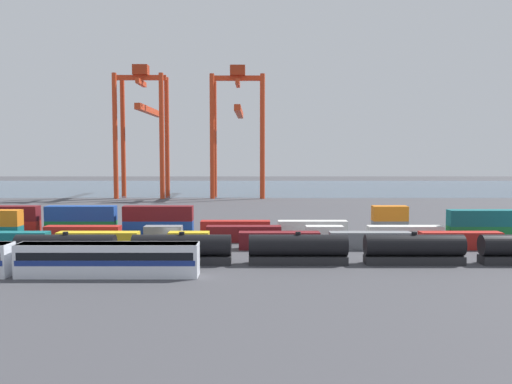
% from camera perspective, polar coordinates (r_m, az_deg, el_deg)
% --- Properties ---
extents(ground_plane, '(420.00, 420.00, 0.00)m').
position_cam_1_polar(ground_plane, '(126.56, -6.26, -2.41)').
color(ground_plane, '#424247').
extents(harbour_water, '(400.00, 110.00, 0.01)m').
position_cam_1_polar(harbour_water, '(227.92, -3.52, 0.50)').
color(harbour_water, '#384C60').
rests_on(harbour_water, ground_plane).
extents(passenger_train, '(42.98, 3.14, 3.90)m').
position_cam_1_polar(passenger_train, '(69.00, -24.40, -6.44)').
color(passenger_train, silver).
rests_on(passenger_train, ground_plane).
extents(freight_tank_row, '(73.02, 2.75, 4.21)m').
position_cam_1_polar(freight_tank_row, '(70.17, 4.36, -6.06)').
color(freight_tank_row, '#232326').
rests_on(freight_tank_row, ground_plane).
extents(shipping_container_2, '(12.10, 2.44, 2.60)m').
position_cam_1_polar(shipping_container_2, '(88.96, -24.95, -4.70)').
color(shipping_container_2, '#146066').
rests_on(shipping_container_2, ground_plane).
extents(shipping_container_3, '(12.10, 2.44, 2.60)m').
position_cam_1_polar(shipping_container_3, '(84.18, -16.50, -4.97)').
color(shipping_container_3, gold).
rests_on(shipping_container_3, ground_plane).
extents(shipping_container_4, '(6.04, 2.44, 2.60)m').
position_cam_1_polar(shipping_container_4, '(81.42, -7.26, -5.13)').
color(shipping_container_4, gold).
rests_on(shipping_container_4, ground_plane).
extents(shipping_container_5, '(12.10, 2.44, 2.60)m').
position_cam_1_polar(shipping_container_5, '(80.87, 2.38, -5.17)').
color(shipping_container_5, maroon).
rests_on(shipping_container_5, ground_plane).
extents(shipping_container_6, '(12.10, 2.44, 2.60)m').
position_cam_1_polar(shipping_container_6, '(82.58, 11.87, -5.06)').
color(shipping_container_6, slate).
rests_on(shipping_container_6, ground_plane).
extents(shipping_container_7, '(12.10, 2.44, 2.60)m').
position_cam_1_polar(shipping_container_7, '(86.41, 20.74, -4.83)').
color(shipping_container_7, '#AD211C').
rests_on(shipping_container_7, ground_plane).
extents(shipping_container_8, '(6.04, 2.44, 2.60)m').
position_cam_1_polar(shipping_container_8, '(96.67, -25.44, -4.04)').
color(shipping_container_8, '#146066').
rests_on(shipping_container_8, ground_plane).
extents(shipping_container_9, '(6.04, 2.44, 2.60)m').
position_cam_1_polar(shipping_container_9, '(96.35, -25.49, -2.51)').
color(shipping_container_9, orange).
rests_on(shipping_container_9, shipping_container_8).
extents(shipping_container_10, '(12.10, 2.44, 2.60)m').
position_cam_1_polar(shipping_container_10, '(91.85, -18.02, -4.25)').
color(shipping_container_10, '#AD211C').
rests_on(shipping_container_10, ground_plane).
extents(shipping_container_11, '(6.04, 2.44, 2.60)m').
position_cam_1_polar(shipping_container_11, '(88.72, -9.92, -4.40)').
color(shipping_container_11, slate).
rests_on(shipping_container_11, ground_plane).
extents(shipping_container_12, '(12.10, 2.44, 2.60)m').
position_cam_1_polar(shipping_container_12, '(87.45, -1.41, -4.46)').
color(shipping_container_12, maroon).
rests_on(shipping_container_12, ground_plane).
extents(shipping_container_13, '(6.04, 2.44, 2.60)m').
position_cam_1_polar(shipping_container_13, '(88.13, 7.15, -4.43)').
color(shipping_container_13, silver).
rests_on(shipping_container_13, ground_plane).
extents(shipping_container_14, '(12.10, 2.44, 2.60)m').
position_cam_1_polar(shipping_container_14, '(90.72, 15.40, -4.30)').
color(shipping_container_14, silver).
rests_on(shipping_container_14, ground_plane).
extents(shipping_container_15, '(12.10, 2.44, 2.60)m').
position_cam_1_polar(shipping_container_15, '(95.05, 23.05, -4.10)').
color(shipping_container_15, '#197538').
rests_on(shipping_container_15, ground_plane).
extents(shipping_container_16, '(12.10, 2.44, 2.60)m').
position_cam_1_polar(shipping_container_16, '(94.73, 23.09, -2.54)').
color(shipping_container_16, '#146066').
rests_on(shipping_container_16, shipping_container_15).
extents(shipping_container_17, '(12.10, 2.44, 2.60)m').
position_cam_1_polar(shipping_container_17, '(103.90, -25.28, -3.49)').
color(shipping_container_17, '#AD211C').
rests_on(shipping_container_17, ground_plane).
extents(shipping_container_18, '(12.10, 2.44, 2.60)m').
position_cam_1_polar(shipping_container_18, '(103.60, -25.32, -2.06)').
color(shipping_container_18, maroon).
rests_on(shipping_container_18, shipping_container_17).
extents(shipping_container_19, '(12.10, 2.44, 2.60)m').
position_cam_1_polar(shipping_container_19, '(98.93, -18.17, -3.66)').
color(shipping_container_19, '#197538').
rests_on(shipping_container_19, ground_plane).
extents(shipping_container_20, '(12.10, 2.44, 2.60)m').
position_cam_1_polar(shipping_container_20, '(98.62, -18.20, -2.17)').
color(shipping_container_20, '#1C4299').
rests_on(shipping_container_20, shipping_container_19).
extents(shipping_container_21, '(12.10, 2.44, 2.60)m').
position_cam_1_polar(shipping_container_21, '(95.62, -10.44, -3.79)').
color(shipping_container_21, '#1C4299').
rests_on(shipping_container_21, ground_plane).
extents(shipping_container_22, '(12.10, 2.44, 2.60)m').
position_cam_1_polar(shipping_container_22, '(95.30, -10.46, -2.24)').
color(shipping_container_22, maroon).
rests_on(shipping_container_22, shipping_container_21).
extents(shipping_container_23, '(12.10, 2.44, 2.60)m').
position_cam_1_polar(shipping_container_23, '(94.15, -2.31, -3.85)').
color(shipping_container_23, '#AD211C').
rests_on(shipping_container_23, ground_plane).
extents(shipping_container_24, '(12.10, 2.44, 2.60)m').
position_cam_1_polar(shipping_container_24, '(94.60, 5.90, -3.83)').
color(shipping_container_24, silver).
rests_on(shipping_container_24, ground_plane).
extents(shipping_container_25, '(6.04, 2.44, 2.60)m').
position_cam_1_polar(shipping_container_25, '(96.94, 13.88, -3.74)').
color(shipping_container_25, slate).
rests_on(shipping_container_25, ground_plane).
extents(shipping_container_26, '(6.04, 2.44, 2.60)m').
position_cam_1_polar(shipping_container_26, '(96.63, 13.90, -2.21)').
color(shipping_container_26, orange).
rests_on(shipping_container_26, shipping_container_25).
extents(gantry_crane_west, '(16.26, 39.14, 42.64)m').
position_cam_1_polar(gantry_crane_west, '(182.05, -11.95, 7.61)').
color(gantry_crane_west, red).
rests_on(gantry_crane_west, ground_plane).
extents(gantry_crane_central, '(17.46, 38.45, 42.46)m').
position_cam_1_polar(gantry_crane_central, '(178.24, -2.02, 7.72)').
color(gantry_crane_central, red).
rests_on(gantry_crane_central, ground_plane).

